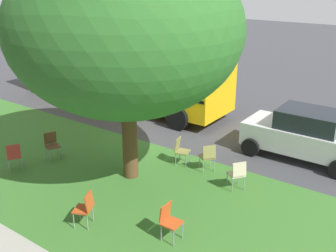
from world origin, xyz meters
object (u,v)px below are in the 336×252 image
(chair_3, at_px, (237,173))
(chair_6, at_px, (208,155))
(chair_2, at_px, (85,207))
(chair_5, at_px, (52,143))
(street_tree, at_px, (126,30))
(chair_1, at_px, (181,149))
(chair_0, at_px, (14,155))
(school_bus, at_px, (120,66))
(parked_car, at_px, (304,134))
(chair_4, at_px, (169,219))

(chair_3, bearing_deg, chair_6, -22.46)
(chair_2, bearing_deg, chair_5, -28.54)
(chair_3, bearing_deg, street_tree, 20.53)
(chair_1, bearing_deg, chair_0, 40.46)
(chair_5, height_order, school_bus, school_bus)
(parked_car, bearing_deg, chair_6, 52.48)
(chair_5, bearing_deg, chair_2, 151.46)
(chair_5, bearing_deg, parked_car, -144.04)
(chair_6, bearing_deg, chair_0, 35.21)
(chair_4, relative_size, chair_6, 1.00)
(chair_6, bearing_deg, chair_5, 25.19)
(chair_1, height_order, school_bus, school_bus)
(street_tree, height_order, parked_car, street_tree)
(chair_4, bearing_deg, chair_6, -73.75)
(chair_1, relative_size, chair_4, 1.00)
(street_tree, bearing_deg, chair_0, 29.86)
(street_tree, xyz_separation_m, chair_2, (-0.79, 2.55, -3.76))
(chair_2, bearing_deg, street_tree, -72.82)
(chair_0, bearing_deg, chair_2, 169.05)
(chair_6, relative_size, parked_car, 0.24)
(chair_0, distance_m, chair_5, 1.26)
(street_tree, height_order, chair_1, street_tree)
(chair_5, relative_size, school_bus, 0.08)
(chair_2, xyz_separation_m, chair_3, (-2.14, -3.65, 0.00))
(chair_6, xyz_separation_m, school_bus, (6.72, -3.59, 1.24))
(chair_6, bearing_deg, chair_3, 157.54)
(chair_3, xyz_separation_m, chair_4, (0.24, 2.91, 0.00))
(chair_0, xyz_separation_m, chair_5, (-0.23, -1.24, 0.00))
(chair_5, height_order, parked_car, parked_car)
(street_tree, xyz_separation_m, chair_4, (-2.69, 1.81, -3.76))
(chair_4, distance_m, chair_6, 3.56)
(chair_1, height_order, parked_car, parked_car)
(chair_4, distance_m, parked_car, 6.15)
(chair_6, height_order, school_bus, school_bus)
(chair_3, bearing_deg, chair_5, 15.79)
(chair_0, relative_size, chair_1, 1.00)
(street_tree, relative_size, chair_6, 7.48)
(chair_0, bearing_deg, chair_4, 179.83)
(street_tree, relative_size, chair_3, 7.48)
(chair_3, xyz_separation_m, chair_5, (5.82, 1.65, 0.00))
(street_tree, bearing_deg, chair_4, 146.12)
(chair_6, bearing_deg, street_tree, 43.46)
(parked_car, height_order, school_bus, school_bus)
(chair_4, xyz_separation_m, chair_6, (1.00, -3.42, 0.00))
(chair_1, height_order, chair_5, same)
(chair_0, relative_size, chair_6, 1.00)
(chair_2, bearing_deg, chair_4, -158.81)
(chair_2, height_order, parked_car, parked_car)
(chair_6, xyz_separation_m, parked_car, (-2.03, -2.64, 0.32))
(chair_3, height_order, parked_car, parked_car)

